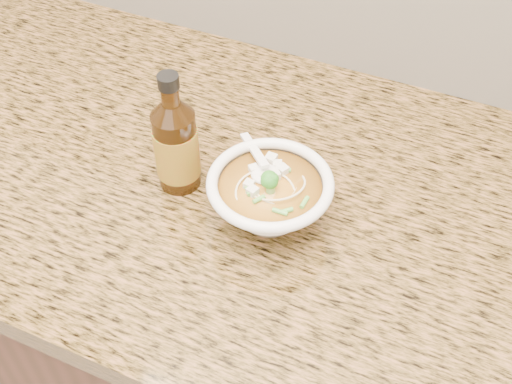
% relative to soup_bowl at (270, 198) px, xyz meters
% --- Properties ---
extents(cabinet, '(4.00, 0.65, 0.86)m').
position_rel_soup_bowl_xyz_m(cabinet, '(-0.06, 0.06, -0.51)').
color(cabinet, '#311B0E').
rests_on(cabinet, ground).
extents(counter_slab, '(4.00, 0.68, 0.04)m').
position_rel_soup_bowl_xyz_m(counter_slab, '(-0.06, 0.06, -0.06)').
color(counter_slab, brown).
rests_on(counter_slab, cabinet).
extents(soup_bowl, '(0.17, 0.17, 0.09)m').
position_rel_soup_bowl_xyz_m(soup_bowl, '(0.00, 0.00, 0.00)').
color(soup_bowl, white).
rests_on(soup_bowl, counter_slab).
extents(hot_sauce_bottle, '(0.07, 0.07, 0.19)m').
position_rel_soup_bowl_xyz_m(hot_sauce_bottle, '(-0.14, 0.01, 0.03)').
color(hot_sauce_bottle, '#3F2308').
rests_on(hot_sauce_bottle, counter_slab).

